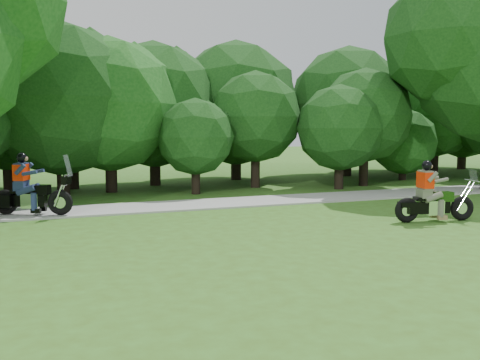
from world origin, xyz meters
TOP-DOWN VIEW (x-y plane):
  - ground at (0.00, 0.00)m, footprint 100.00×100.00m
  - walkway at (0.00, 8.00)m, footprint 60.00×2.20m
  - tree_line at (0.18, 14.72)m, footprint 40.19×12.22m
  - chopper_motorcycle at (3.28, 2.63)m, footprint 2.48×0.83m
  - touring_motorcycle at (-7.58, 7.63)m, footprint 2.35×1.48m

SIDE VIEW (x-z plane):
  - ground at x=0.00m, z-range 0.00..0.00m
  - walkway at x=0.00m, z-range 0.00..0.06m
  - chopper_motorcycle at x=3.28m, z-range -0.23..1.54m
  - touring_motorcycle at x=-7.58m, z-range -0.20..1.69m
  - tree_line at x=0.18m, z-range -0.19..7.42m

